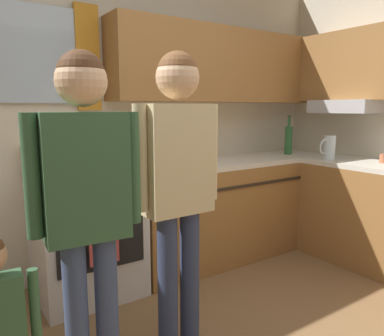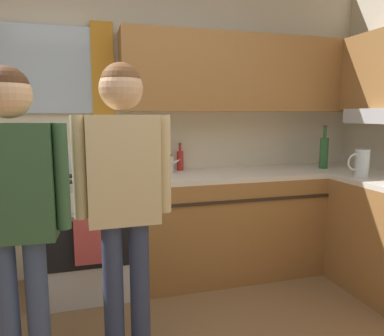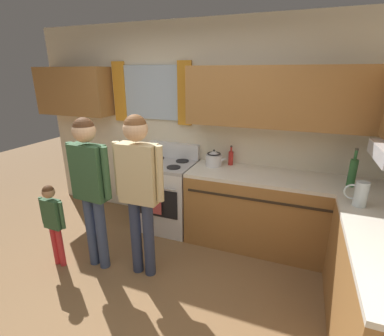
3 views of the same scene
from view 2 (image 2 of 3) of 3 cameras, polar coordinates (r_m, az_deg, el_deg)
back_wall_unit at (r=3.14m, az=-10.47°, el=9.74°), size 4.60×0.42×2.60m
kitchen_counter_run at (r=3.12m, az=19.71°, el=-9.57°), size 2.19×2.16×0.90m
stove_oven at (r=3.00m, az=-16.00°, el=-9.82°), size 0.72×0.67×1.10m
bottle_wine_green at (r=3.51m, az=20.22°, el=2.40°), size 0.08×0.08×0.39m
bottle_sauce_red at (r=3.19m, az=-1.91°, el=1.29°), size 0.06×0.06×0.25m
stovetop_kettle at (r=3.04m, az=-4.77°, el=0.95°), size 0.27×0.20×0.21m
water_pitcher at (r=3.15m, az=25.30°, el=0.74°), size 0.19×0.11×0.22m
adult_holding_child at (r=1.89m, az=-26.35°, el=-3.93°), size 0.50×0.22×1.61m
adult_in_plaid at (r=1.93m, az=-10.80°, el=-2.13°), size 0.51×0.22×1.65m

